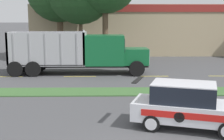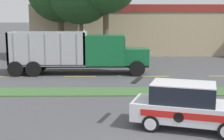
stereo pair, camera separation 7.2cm
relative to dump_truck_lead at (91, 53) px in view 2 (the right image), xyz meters
The scene contains 7 objects.
grass_verge 6.76m from the dump_truck_lead, 69.16° to the right, with size 120.00×2.02×0.06m, color #3D6633.
centre_line_3 6.45m from the dump_truck_lead, 169.51° to the right, with size 2.40×0.14×0.01m, color yellow.
centre_line_4 2.09m from the dump_truck_lead, 123.40° to the right, with size 2.40×0.14×0.01m, color yellow.
centre_line_5 5.04m from the dump_truck_lead, 13.76° to the right, with size 2.40×0.14×0.01m, color yellow.
dump_truck_lead is the anchor object (origin of this frame).
rally_car 12.95m from the dump_truck_lead, 70.14° to the right, with size 4.72×3.05×1.83m.
store_building_backdrop 18.57m from the dump_truck_lead, 65.14° to the left, with size 30.24×12.10×5.79m.
Camera 2 is at (-1.04, -9.06, 4.27)m, focal length 50.00 mm.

